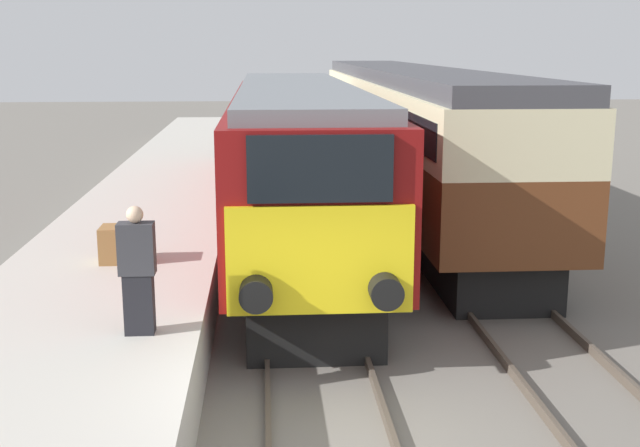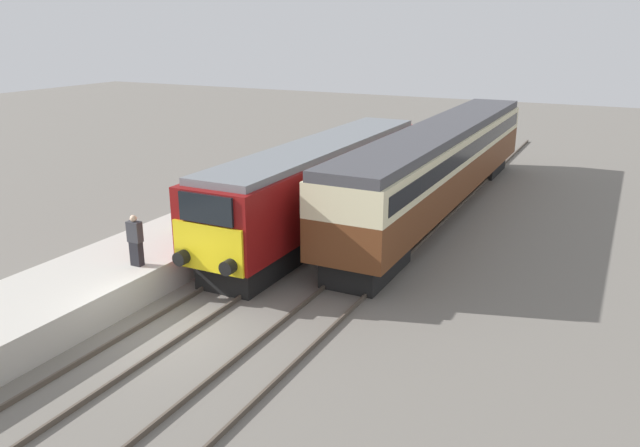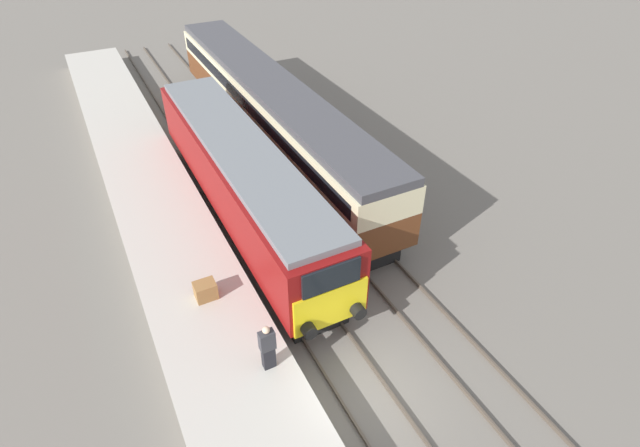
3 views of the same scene
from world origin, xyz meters
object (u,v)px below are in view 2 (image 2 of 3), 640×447
person_on_platform (135,241)px  luggage_crate (187,222)px  locomotive (322,182)px  passenger_carriage (442,159)px

person_on_platform → luggage_crate: bearing=102.9°
locomotive → passenger_carriage: (3.40, 5.20, 0.31)m
passenger_carriage → luggage_crate: (-6.48, -9.87, -1.10)m
person_on_platform → luggage_crate: 3.59m
luggage_crate → person_on_platform: bearing=-77.1°
person_on_platform → luggage_crate: size_ratio=2.31×
passenger_carriage → locomotive: bearing=-123.2°
locomotive → person_on_platform: locomotive is taller
locomotive → luggage_crate: locomotive is taller
locomotive → passenger_carriage: bearing=56.8°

